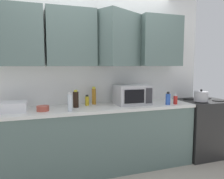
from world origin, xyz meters
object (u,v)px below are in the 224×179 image
at_px(stove_range, 202,127).
at_px(kettle, 201,96).
at_px(bottle_yellow_mustard, 87,101).
at_px(bottle_soy_dark, 76,99).
at_px(dish_rack, 10,107).
at_px(bottle_blue_cleaner, 168,99).
at_px(bottle_clear_tall, 70,102).
at_px(microwave, 132,95).
at_px(bowl_ceramic_small, 43,108).
at_px(bottle_red_sauce, 175,100).
at_px(bottle_amber_vinegar, 94,96).

bearing_deg(stove_range, kettle, -140.53).
distance_m(bottle_yellow_mustard, bottle_soy_dark, 0.20).
height_order(dish_rack, bottle_blue_cleaner, bottle_blue_cleaner).
distance_m(bottle_yellow_mustard, bottle_clear_tall, 0.43).
bearing_deg(dish_rack, bottle_clear_tall, -15.96).
relative_size(microwave, dish_rack, 1.26).
distance_m(bottle_yellow_mustard, bowl_ceramic_small, 0.63).
height_order(bottle_clear_tall, bottle_soy_dark, bottle_soy_dark).
relative_size(dish_rack, bottle_soy_dark, 1.62).
relative_size(dish_rack, bottle_yellow_mustard, 2.55).
relative_size(bottle_red_sauce, bottle_soy_dark, 0.62).
bearing_deg(bottle_yellow_mustard, bottle_soy_dark, -150.65).
bearing_deg(microwave, bottle_amber_vinegar, 161.90).
relative_size(bottle_amber_vinegar, bowl_ceramic_small, 1.68).
distance_m(stove_range, bottle_soy_dark, 2.13).
bearing_deg(bottle_yellow_mustard, bottle_amber_vinegar, 26.89).
bearing_deg(bowl_ceramic_small, bottle_blue_cleaner, -3.53).
height_order(microwave, dish_rack, microwave).
bearing_deg(microwave, dish_rack, -179.74).
bearing_deg(kettle, dish_rack, 176.59).
xyz_separation_m(microwave, bottle_soy_dark, (-0.81, 0.02, -0.03)).
bearing_deg(bottle_clear_tall, bottle_blue_cleaner, 0.63).
bearing_deg(bottle_yellow_mustard, kettle, -9.34).
xyz_separation_m(bottle_amber_vinegar, bottle_soy_dark, (-0.29, -0.16, -0.01)).
bearing_deg(dish_rack, microwave, 0.26).
bearing_deg(bottle_red_sauce, microwave, 161.60).
xyz_separation_m(kettle, bottle_amber_vinegar, (-1.60, 0.34, 0.03)).
relative_size(microwave, bowl_ceramic_small, 3.18).
bearing_deg(bowl_ceramic_small, stove_range, 1.32).
bearing_deg(microwave, bottle_yellow_mustard, 169.89).
height_order(bottle_amber_vinegar, bottle_blue_cleaner, bottle_amber_vinegar).
distance_m(bottle_blue_cleaner, bottle_red_sauce, 0.12).
bearing_deg(bottle_soy_dark, bottle_amber_vinegar, 28.39).
height_order(bottle_blue_cleaner, bottle_soy_dark, bottle_soy_dark).
height_order(bottle_amber_vinegar, bottle_red_sauce, bottle_amber_vinegar).
bearing_deg(kettle, bottle_blue_cleaner, -177.84).
relative_size(microwave, bottle_red_sauce, 3.29).
distance_m(bottle_red_sauce, bottle_yellow_mustard, 1.27).
bearing_deg(bottle_blue_cleaner, bottle_red_sauce, -3.62).
xyz_separation_m(stove_range, bowl_ceramic_small, (-2.48, -0.06, 0.48)).
relative_size(bottle_yellow_mustard, bottle_soy_dark, 0.64).
relative_size(stove_range, bottle_red_sauce, 6.25).
relative_size(kettle, bottle_red_sauce, 1.43).
distance_m(microwave, bottle_clear_tall, 0.94).
bearing_deg(dish_rack, bottle_amber_vinegar, 9.34).
height_order(microwave, bottle_red_sauce, microwave).
bearing_deg(dish_rack, bottle_soy_dark, 1.70).
bearing_deg(bottle_red_sauce, bottle_blue_cleaner, 176.38).
height_order(stove_range, dish_rack, dish_rack).
bearing_deg(stove_range, bottle_yellow_mustard, 175.70).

